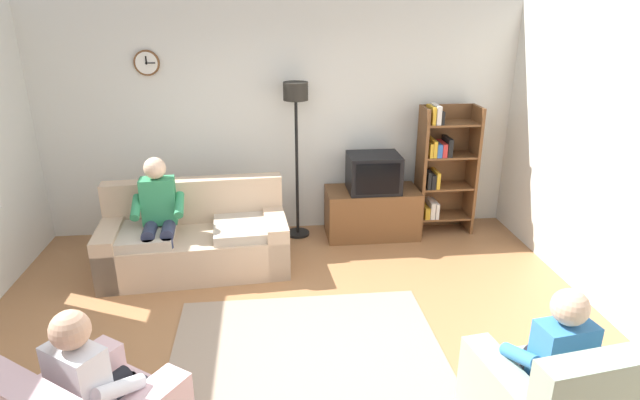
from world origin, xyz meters
name	(u,v)px	position (x,y,z in m)	size (l,w,h in m)	color
ground_plane	(298,354)	(0.00, 0.00, 0.00)	(12.00, 12.00, 0.00)	#9E6B42
back_wall_assembly	(282,121)	(0.00, 2.66, 1.35)	(6.20, 0.17, 2.70)	silver
couch	(196,241)	(-0.98, 1.61, 0.31)	(1.96, 1.01, 0.90)	tan
tv_stand	(372,212)	(1.05, 2.25, 0.29)	(1.10, 0.56, 0.58)	brown
tv	(374,173)	(1.05, 2.23, 0.80)	(0.60, 0.49, 0.44)	black
bookshelf	(442,168)	(1.91, 2.32, 0.81)	(0.68, 0.36, 1.58)	brown
floor_lamp	(296,118)	(0.15, 2.35, 1.45)	(0.28, 0.28, 1.85)	black
area_rug	(307,352)	(0.08, 0.02, 0.01)	(2.20, 1.70, 0.01)	gray
person_on_couch	(158,212)	(-1.30, 1.50, 0.70)	(0.53, 0.56, 1.24)	#338C59
person_in_left_armchair	(95,381)	(-1.24, -0.92, 0.60)	(0.62, 0.64, 1.12)	silver
person_in_right_armchair	(550,356)	(1.52, -0.98, 0.60)	(0.55, 0.57, 1.12)	#3372B2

